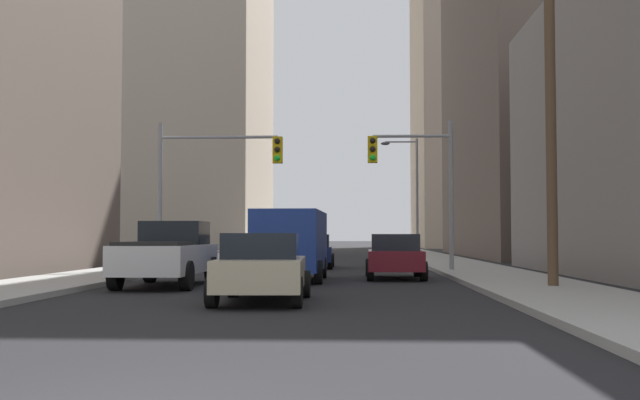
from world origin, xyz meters
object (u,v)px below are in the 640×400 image
at_px(sedan_beige, 262,267).
at_px(sedan_navy, 312,251).
at_px(sedan_maroon, 395,256).
at_px(traffic_signal_near_left, 214,170).
at_px(pickup_truck_white, 168,254).
at_px(cargo_van_blue, 291,241).
at_px(traffic_signal_near_right, 415,171).

bearing_deg(sedan_beige, sedan_navy, 89.62).
bearing_deg(sedan_maroon, traffic_signal_near_left, 150.49).
distance_m(sedan_beige, sedan_maroon, 9.91).
relative_size(pickup_truck_white, sedan_beige, 1.27).
relative_size(cargo_van_blue, sedan_navy, 1.24).
distance_m(cargo_van_blue, sedan_beige, 7.93).
bearing_deg(traffic_signal_near_right, sedan_maroon, -104.51).
bearing_deg(sedan_maroon, sedan_beige, -110.14).
xyz_separation_m(pickup_truck_white, sedan_navy, (3.52, 12.34, -0.16)).
distance_m(sedan_maroon, traffic_signal_near_right, 5.21).
xyz_separation_m(sedan_beige, sedan_navy, (0.12, 17.65, 0.00)).
xyz_separation_m(cargo_van_blue, sedan_navy, (0.13, 9.74, -0.52)).
bearing_deg(pickup_truck_white, sedan_maroon, 30.36).
bearing_deg(cargo_van_blue, traffic_signal_near_left, 123.61).
relative_size(cargo_van_blue, traffic_signal_near_right, 0.88).
xyz_separation_m(traffic_signal_near_left, traffic_signal_near_right, (7.99, -0.00, -0.08)).
height_order(sedan_beige, sedan_navy, same).
xyz_separation_m(sedan_maroon, sedan_navy, (-3.29, 8.35, 0.00)).
xyz_separation_m(cargo_van_blue, traffic_signal_near_right, (4.45, 5.33, 2.73)).
bearing_deg(cargo_van_blue, sedan_navy, 89.23).
xyz_separation_m(sedan_maroon, traffic_signal_near_right, (1.02, 3.94, 3.25)).
bearing_deg(cargo_van_blue, sedan_beige, -89.91).
height_order(pickup_truck_white, sedan_maroon, pickup_truck_white).
distance_m(sedan_maroon, traffic_signal_near_left, 8.67).
relative_size(cargo_van_blue, sedan_beige, 1.23).
distance_m(sedan_beige, traffic_signal_near_left, 14.11).
distance_m(pickup_truck_white, cargo_van_blue, 4.29).
bearing_deg(sedan_maroon, cargo_van_blue, -157.95).
relative_size(pickup_truck_white, cargo_van_blue, 1.03).
height_order(sedan_navy, traffic_signal_near_right, traffic_signal_near_right).
bearing_deg(sedan_navy, pickup_truck_white, -105.92).
height_order(pickup_truck_white, traffic_signal_near_left, traffic_signal_near_left).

